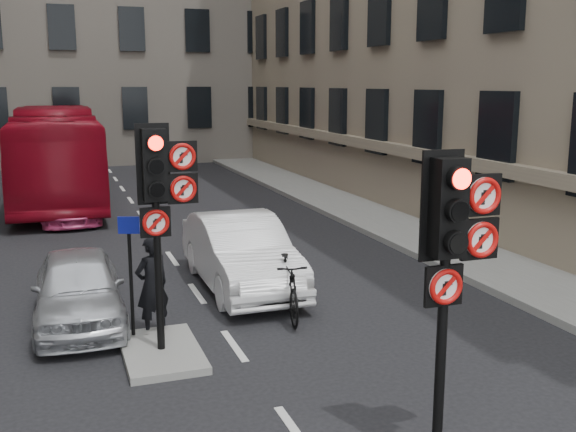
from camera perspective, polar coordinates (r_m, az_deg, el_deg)
pavement_right at (r=20.31m, az=10.13°, el=-0.95°), size 3.00×50.00×0.16m
centre_island at (r=11.19m, az=-10.66°, el=-11.23°), size 1.20×2.00×0.12m
signal_near at (r=7.69m, az=13.81°, el=-1.98°), size 0.91×0.40×3.58m
signal_far at (r=10.48m, az=-10.71°, el=2.28°), size 0.91×0.40×3.58m
car_silver at (r=12.78m, az=-17.32°, el=-5.84°), size 1.63×3.89×1.32m
car_white at (r=14.30m, az=-4.03°, el=-3.10°), size 1.63×4.67×1.54m
car_pink at (r=22.56m, az=-18.19°, el=1.30°), size 2.00×4.46×1.27m
bus_red at (r=26.47m, az=-19.02°, el=5.01°), size 3.05×12.40×3.44m
motorcycle at (r=12.50m, az=0.01°, el=-6.12°), size 0.83×1.97×1.15m
motorcyclist at (r=11.85m, az=-11.43°, el=-5.78°), size 0.75×0.64×1.75m
info_sign at (r=11.40m, az=-13.22°, el=-3.60°), size 0.34×0.16×2.04m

